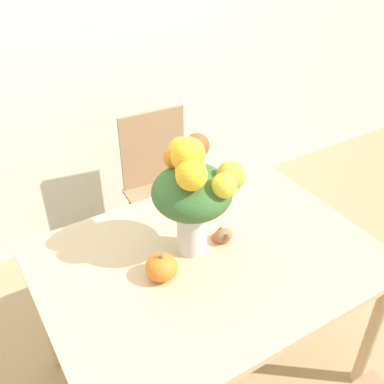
{
  "coord_description": "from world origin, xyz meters",
  "views": [
    {
      "loc": [
        -0.75,
        -1.1,
        2.0
      ],
      "look_at": [
        -0.03,
        0.08,
        1.04
      ],
      "focal_mm": 42.0,
      "sensor_mm": 36.0,
      "label": 1
    }
  ],
  "objects_px": {
    "pumpkin": "(162,268)",
    "turkey_figurine": "(222,234)",
    "flower_vase": "(193,189)",
    "dining_chair_near_window": "(163,189)"
  },
  "relations": [
    {
      "from": "pumpkin",
      "to": "dining_chair_near_window",
      "type": "relative_size",
      "value": 0.13
    },
    {
      "from": "flower_vase",
      "to": "dining_chair_near_window",
      "type": "height_order",
      "value": "flower_vase"
    },
    {
      "from": "pumpkin",
      "to": "turkey_figurine",
      "type": "bearing_deg",
      "value": 10.71
    },
    {
      "from": "turkey_figurine",
      "to": "flower_vase",
      "type": "bearing_deg",
      "value": 172.99
    },
    {
      "from": "turkey_figurine",
      "to": "dining_chair_near_window",
      "type": "xyz_separation_m",
      "value": [
        0.15,
        0.81,
        -0.3
      ]
    },
    {
      "from": "pumpkin",
      "to": "turkey_figurine",
      "type": "distance_m",
      "value": 0.32
    },
    {
      "from": "flower_vase",
      "to": "turkey_figurine",
      "type": "bearing_deg",
      "value": -7.01
    },
    {
      "from": "turkey_figurine",
      "to": "pumpkin",
      "type": "bearing_deg",
      "value": -169.29
    },
    {
      "from": "flower_vase",
      "to": "turkey_figurine",
      "type": "distance_m",
      "value": 0.3
    },
    {
      "from": "flower_vase",
      "to": "pumpkin",
      "type": "height_order",
      "value": "flower_vase"
    }
  ]
}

